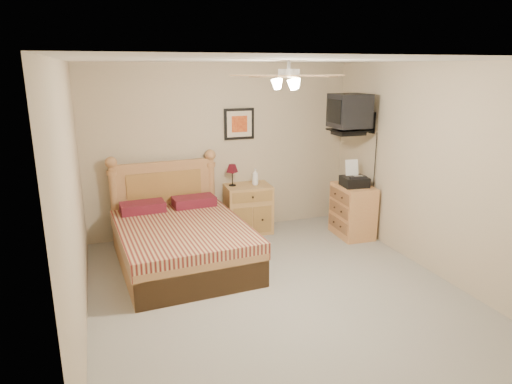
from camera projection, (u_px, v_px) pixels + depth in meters
floor at (278, 293)px, 5.08m from camera, size 4.50×4.50×0.00m
ceiling at (281, 60)px, 4.41m from camera, size 4.00×4.50×0.04m
wall_back at (222, 149)px, 6.79m from camera, size 4.00×0.04×2.50m
wall_front at (423, 275)px, 2.70m from camera, size 4.00×0.04×2.50m
wall_left at (74, 204)px, 4.10m from camera, size 0.04×4.50×2.50m
wall_right at (435, 171)px, 5.39m from camera, size 0.04×4.50×2.50m
bed at (181, 217)px, 5.66m from camera, size 1.62×2.06×1.28m
nightstand at (248, 208)px, 6.91m from camera, size 0.70×0.54×0.73m
table_lamp at (232, 175)px, 6.75m from camera, size 0.20×0.20×0.33m
lotion_bottle at (255, 177)px, 6.80m from camera, size 0.13×0.13×0.25m
framed_picture at (239, 124)px, 6.76m from camera, size 0.46×0.04×0.46m
dresser at (353, 211)px, 6.73m from camera, size 0.48×0.67×0.77m
fax_machine at (355, 174)px, 6.54m from camera, size 0.39×0.40×0.37m
magazine_lower at (344, 182)px, 6.77m from camera, size 0.26×0.31×0.02m
magazine_upper at (346, 180)px, 6.78m from camera, size 0.25×0.30×0.02m
wall_tv at (359, 113)px, 6.38m from camera, size 0.56×0.46×0.58m
ceiling_fan at (289, 76)px, 4.27m from camera, size 1.14×1.14×0.28m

